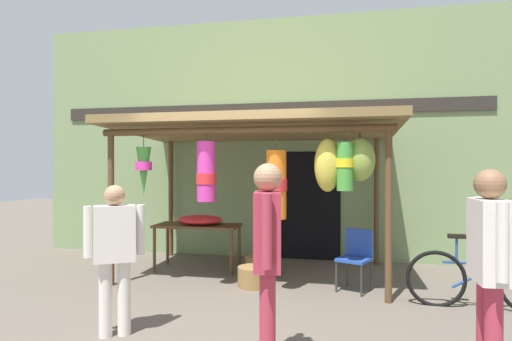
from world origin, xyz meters
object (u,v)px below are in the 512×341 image
(vendor_in_orange, at_px, (115,248))
(flower_heap_on_table, at_px, (201,220))
(wicker_basket_by_table, at_px, (253,277))
(customer_foreground, at_px, (268,248))
(folding_chair, at_px, (356,254))
(shopper_by_bananas, at_px, (490,260))
(wicker_basket_spare, at_px, (262,265))
(parked_bicycle, at_px, (482,280))
(display_table, at_px, (198,230))

(vendor_in_orange, bearing_deg, flower_heap_on_table, 91.22)
(wicker_basket_by_table, xyz_separation_m, customer_foreground, (0.66, -2.49, 0.90))
(folding_chair, distance_m, shopper_by_bananas, 2.77)
(customer_foreground, distance_m, shopper_by_bananas, 1.71)
(wicker_basket_by_table, distance_m, shopper_by_bananas, 3.51)
(vendor_in_orange, distance_m, shopper_by_bananas, 3.40)
(wicker_basket_by_table, xyz_separation_m, wicker_basket_spare, (-0.01, 0.72, 0.01))
(customer_foreground, bearing_deg, folding_chair, 73.52)
(folding_chair, distance_m, parked_bicycle, 1.56)
(display_table, distance_m, wicker_basket_spare, 1.23)
(shopper_by_bananas, bearing_deg, parked_bicycle, 75.44)
(display_table, bearing_deg, wicker_basket_by_table, -34.95)
(flower_heap_on_table, xyz_separation_m, parked_bicycle, (3.96, -1.15, -0.49))
(vendor_in_orange, bearing_deg, parked_bicycle, 22.90)
(display_table, height_order, folding_chair, folding_chair)
(wicker_basket_spare, bearing_deg, folding_chair, -22.13)
(display_table, relative_size, wicker_basket_by_table, 3.09)
(wicker_basket_spare, bearing_deg, parked_bicycle, -20.76)
(display_table, bearing_deg, folding_chair, -14.41)
(display_table, distance_m, wicker_basket_by_table, 1.47)
(folding_chair, relative_size, vendor_in_orange, 0.55)
(wicker_basket_spare, height_order, parked_bicycle, parked_bicycle)
(shopper_by_bananas, bearing_deg, display_table, 137.40)
(display_table, xyz_separation_m, folding_chair, (2.56, -0.66, -0.17))
(wicker_basket_by_table, height_order, parked_bicycle, parked_bicycle)
(folding_chair, height_order, wicker_basket_by_table, folding_chair)
(display_table, bearing_deg, parked_bicycle, -16.25)
(wicker_basket_by_table, height_order, shopper_by_bananas, shopper_by_bananas)
(folding_chair, xyz_separation_m, wicker_basket_by_table, (-1.44, -0.13, -0.36))
(folding_chair, bearing_deg, display_table, 165.59)
(customer_foreground, bearing_deg, parked_bicycle, 43.16)
(parked_bicycle, height_order, vendor_in_orange, vendor_in_orange)
(wicker_basket_spare, relative_size, customer_foreground, 0.31)
(folding_chair, relative_size, wicker_basket_by_table, 1.85)
(flower_heap_on_table, bearing_deg, folding_chair, -14.35)
(wicker_basket_by_table, bearing_deg, shopper_by_bananas, -45.68)
(parked_bicycle, bearing_deg, shopper_by_bananas, -104.56)
(flower_heap_on_table, relative_size, parked_bicycle, 0.43)
(flower_heap_on_table, height_order, shopper_by_bananas, shopper_by_bananas)
(flower_heap_on_table, bearing_deg, wicker_basket_by_table, -35.87)
(vendor_in_orange, height_order, customer_foreground, customer_foreground)
(display_table, xyz_separation_m, vendor_in_orange, (0.12, -2.82, 0.22))
(display_table, distance_m, vendor_in_orange, 2.83)
(flower_heap_on_table, relative_size, folding_chair, 0.90)
(parked_bicycle, bearing_deg, vendor_in_orange, -157.10)
(wicker_basket_spare, xyz_separation_m, customer_foreground, (0.68, -3.21, 0.89))
(folding_chair, bearing_deg, customer_foreground, -106.48)
(wicker_basket_by_table, bearing_deg, customer_foreground, -75.09)
(wicker_basket_by_table, bearing_deg, flower_heap_on_table, 144.13)
(display_table, distance_m, customer_foreground, 3.75)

